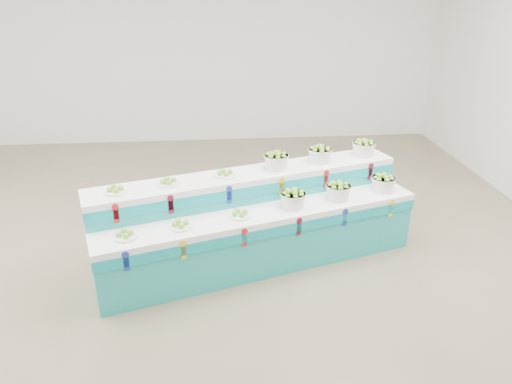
# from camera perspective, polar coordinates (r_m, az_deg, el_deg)

# --- Properties ---
(ground) EXTENTS (10.00, 10.00, 0.00)m
(ground) POSITION_cam_1_polar(r_m,az_deg,el_deg) (5.64, -9.74, -9.52)
(ground) COLOR brown
(ground) RESTS_ON ground
(back_wall) EXTENTS (10.00, 0.00, 10.00)m
(back_wall) POSITION_cam_1_polar(r_m,az_deg,el_deg) (9.77, -8.53, 17.36)
(back_wall) COLOR silver
(back_wall) RESTS_ON ground
(display_stand) EXTENTS (3.87, 2.04, 1.02)m
(display_stand) POSITION_cam_1_polar(r_m,az_deg,el_deg) (5.60, 0.00, -3.37)
(display_stand) COLOR teal
(display_stand) RESTS_ON ground
(plate_lower_left) EXTENTS (0.30, 0.30, 0.09)m
(plate_lower_left) POSITION_cam_1_polar(r_m,az_deg,el_deg) (4.96, -15.32, -4.82)
(plate_lower_left) COLOR white
(plate_lower_left) RESTS_ON display_stand
(plate_lower_mid) EXTENTS (0.30, 0.30, 0.09)m
(plate_lower_mid) POSITION_cam_1_polar(r_m,az_deg,el_deg) (5.03, -8.96, -3.75)
(plate_lower_mid) COLOR white
(plate_lower_mid) RESTS_ON display_stand
(plate_lower_right) EXTENTS (0.30, 0.30, 0.09)m
(plate_lower_right) POSITION_cam_1_polar(r_m,az_deg,el_deg) (5.20, -1.94, -2.51)
(plate_lower_right) COLOR white
(plate_lower_right) RESTS_ON display_stand
(basket_lower_left) EXTENTS (0.37, 0.37, 0.21)m
(basket_lower_left) POSITION_cam_1_polar(r_m,az_deg,el_deg) (5.40, 4.42, -0.77)
(basket_lower_left) COLOR silver
(basket_lower_left) RESTS_ON display_stand
(basket_lower_mid) EXTENTS (0.37, 0.37, 0.21)m
(basket_lower_mid) POSITION_cam_1_polar(r_m,az_deg,el_deg) (5.67, 9.72, 0.18)
(basket_lower_mid) COLOR silver
(basket_lower_mid) RESTS_ON display_stand
(basket_lower_right) EXTENTS (0.37, 0.37, 0.21)m
(basket_lower_right) POSITION_cam_1_polar(r_m,az_deg,el_deg) (6.01, 14.85, 1.09)
(basket_lower_right) COLOR silver
(basket_lower_right) RESTS_ON display_stand
(plate_upper_left) EXTENTS (0.30, 0.30, 0.09)m
(plate_upper_left) POSITION_cam_1_polar(r_m,az_deg,el_deg) (5.25, -16.39, 0.35)
(plate_upper_left) COLOR white
(plate_upper_left) RESTS_ON display_stand
(plate_upper_mid) EXTENTS (0.30, 0.30, 0.09)m
(plate_upper_mid) POSITION_cam_1_polar(r_m,az_deg,el_deg) (5.32, -10.38, 1.28)
(plate_upper_mid) COLOR white
(plate_upper_mid) RESTS_ON display_stand
(plate_upper_right) EXTENTS (0.30, 0.30, 0.09)m
(plate_upper_right) POSITION_cam_1_polar(r_m,az_deg,el_deg) (5.48, -3.69, 2.31)
(plate_upper_right) COLOR white
(plate_upper_right) RESTS_ON display_stand
(basket_upper_left) EXTENTS (0.37, 0.37, 0.21)m
(basket_upper_left) POSITION_cam_1_polar(r_m,az_deg,el_deg) (5.67, 2.43, 3.79)
(basket_upper_left) COLOR silver
(basket_upper_left) RESTS_ON display_stand
(basket_upper_mid) EXTENTS (0.37, 0.37, 0.21)m
(basket_upper_mid) POSITION_cam_1_polar(r_m,az_deg,el_deg) (5.93, 7.59, 4.50)
(basket_upper_mid) COLOR silver
(basket_upper_mid) RESTS_ON display_stand
(basket_upper_right) EXTENTS (0.37, 0.37, 0.21)m
(basket_upper_right) POSITION_cam_1_polar(r_m,az_deg,el_deg) (6.26, 12.64, 5.16)
(basket_upper_right) COLOR silver
(basket_upper_right) RESTS_ON display_stand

